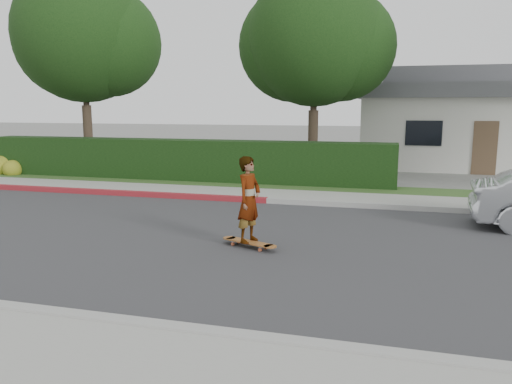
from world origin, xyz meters
TOP-DOWN VIEW (x-y plane):
  - ground at (0.00, 0.00)m, footprint 120.00×120.00m
  - road at (0.00, 0.00)m, footprint 60.00×8.00m
  - curb_near at (0.00, -4.10)m, footprint 60.00×0.20m
  - curb_far at (0.00, 4.10)m, footprint 60.00×0.20m
  - curb_red_section at (-5.00, 4.10)m, footprint 12.00×0.21m
  - sidewalk_far at (0.00, 5.00)m, footprint 60.00×1.60m
  - planting_strip at (0.00, 6.60)m, footprint 60.00×1.60m
  - hedge at (-3.00, 7.20)m, footprint 15.00×1.00m
  - flowering_shrub at (-10.01, 6.74)m, footprint 1.40×1.00m
  - tree_left at (-7.51, 8.69)m, footprint 5.99×5.21m
  - tree_center at (1.49, 9.19)m, footprint 5.66×4.84m
  - house at (8.00, 16.00)m, footprint 10.60×8.60m
  - skateboard at (1.73, -0.30)m, footprint 1.23×0.68m
  - skateboarder at (1.73, -0.30)m, footprint 0.55×0.68m

SIDE VIEW (x-z plane):
  - ground at x=0.00m, z-range 0.00..0.00m
  - road at x=0.00m, z-range 0.00..0.01m
  - planting_strip at x=0.00m, z-range 0.00..0.10m
  - sidewalk_far at x=0.00m, z-range 0.00..0.12m
  - curb_near at x=0.00m, z-range 0.00..0.15m
  - curb_far at x=0.00m, z-range 0.00..0.15m
  - curb_red_section at x=-5.00m, z-range 0.00..0.15m
  - skateboard at x=1.73m, z-range 0.05..0.16m
  - flowering_shrub at x=-10.01m, z-range -0.12..0.78m
  - hedge at x=-3.00m, z-range 0.00..1.50m
  - skateboarder at x=1.73m, z-range 0.12..1.75m
  - house at x=8.00m, z-range -0.05..4.25m
  - tree_center at x=1.49m, z-range 1.18..8.62m
  - tree_left at x=-7.51m, z-range 1.26..9.26m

